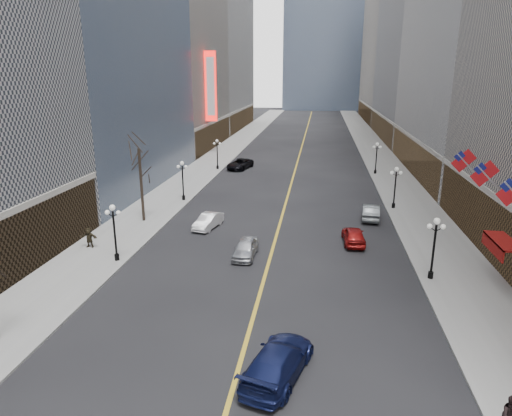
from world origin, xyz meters
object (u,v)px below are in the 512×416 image
(car_sb_mid, at_px, (354,235))
(streetlamp_east_3, at_px, (377,155))
(streetlamp_west_3, at_px, (217,151))
(car_sb_near, at_px, (278,361))
(streetlamp_west_1, at_px, (114,227))
(streetlamp_west_2, at_px, (183,177))
(car_nb_far, at_px, (240,164))
(streetlamp_east_1, at_px, (434,242))
(car_nb_near, at_px, (246,248))
(car_sb_far, at_px, (371,212))
(car_nb_mid, at_px, (208,221))
(streetlamp_east_2, at_px, (395,183))

(car_sb_mid, bearing_deg, streetlamp_east_3, -102.79)
(streetlamp_west_3, bearing_deg, car_sb_near, -74.05)
(streetlamp_west_1, height_order, streetlamp_west_2, same)
(car_nb_far, bearing_deg, streetlamp_west_1, -80.92)
(streetlamp_east_1, distance_m, car_sb_near, 15.85)
(car_nb_far, distance_m, car_sb_mid, 34.17)
(streetlamp_west_2, relative_size, car_nb_near, 1.07)
(car_sb_mid, bearing_deg, car_sb_far, -109.80)
(streetlamp_east_3, bearing_deg, car_nb_mid, -124.39)
(car_sb_mid, xyz_separation_m, car_sb_far, (2.19, 7.32, 0.03))
(car_nb_mid, xyz_separation_m, car_sb_mid, (13.47, -2.32, 0.06))
(car_sb_near, bearing_deg, streetlamp_west_1, -26.10)
(streetlamp_east_3, xyz_separation_m, car_sb_near, (-9.80, -48.28, -2.07))
(streetlamp_east_2, bearing_deg, streetlamp_west_2, 180.00)
(car_nb_mid, xyz_separation_m, car_nb_far, (-1.86, 28.22, 0.10))
(streetlamp_east_2, height_order, streetlamp_west_2, same)
(streetlamp_east_1, relative_size, car_nb_mid, 1.08)
(car_nb_far, bearing_deg, streetlamp_west_3, -145.16)
(streetlamp_east_1, distance_m, car_sb_mid, 8.63)
(car_sb_far, bearing_deg, car_nb_far, -46.95)
(streetlamp_east_2, height_order, car_nb_mid, streetlamp_east_2)
(streetlamp_east_2, bearing_deg, car_sb_far, -125.10)
(streetlamp_west_3, xyz_separation_m, car_sb_mid, (18.61, -29.30, -2.15))
(streetlamp_east_2, xyz_separation_m, streetlamp_west_2, (-23.60, 0.00, 0.00))
(streetlamp_west_3, distance_m, car_nb_near, 34.96)
(streetlamp_west_3, xyz_separation_m, car_sb_far, (20.80, -21.98, -2.12))
(car_nb_far, height_order, car_sb_near, car_sb_near)
(streetlamp_east_3, xyz_separation_m, car_nb_far, (-20.33, 1.24, -2.12))
(car_nb_near, relative_size, car_nb_far, 0.75)
(streetlamp_west_3, height_order, car_sb_far, streetlamp_west_3)
(car_nb_near, distance_m, car_sb_mid, 9.75)
(streetlamp_east_2, height_order, car_nb_near, streetlamp_east_2)
(streetlamp_west_1, bearing_deg, streetlamp_east_3, 56.75)
(streetlamp_west_1, height_order, car_nb_mid, streetlamp_west_1)
(car_nb_near, relative_size, car_sb_mid, 0.96)
(car_sb_near, relative_size, car_sb_far, 1.21)
(streetlamp_east_3, height_order, streetlamp_west_1, same)
(car_sb_far, bearing_deg, car_nb_mid, 23.71)
(streetlamp_east_3, distance_m, car_nb_mid, 32.77)
(streetlamp_east_2, distance_m, streetlamp_west_2, 23.60)
(car_sb_mid, bearing_deg, car_sb_near, 72.67)
(streetlamp_east_1, relative_size, car_nb_far, 0.80)
(streetlamp_west_3, distance_m, car_sb_near, 50.25)
(streetlamp_west_1, height_order, car_sb_far, streetlamp_west_1)
(streetlamp_west_1, xyz_separation_m, car_nb_near, (9.80, 2.51, -2.18))
(car_nb_mid, bearing_deg, streetlamp_west_2, 132.30)
(streetlamp_east_1, xyz_separation_m, streetlamp_west_1, (-23.60, 0.00, 0.00))
(car_nb_far, xyz_separation_m, car_sb_far, (17.53, -23.22, -0.01))
(streetlamp_east_3, bearing_deg, car_sb_mid, -99.67)
(streetlamp_east_1, height_order, streetlamp_west_2, same)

